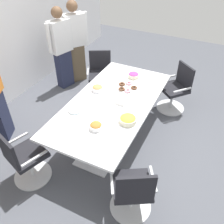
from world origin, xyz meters
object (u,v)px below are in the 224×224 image
object	(u,v)px
office_chair_3	(100,76)
person_standing_2	(61,48)
snack_bowl_chips_yellow	(128,119)
donut_platter	(127,87)
office_chair_0	(24,159)
napkin_pile	(121,101)
office_chair_1	(132,192)
snack_bowl_cookies	(97,88)
plate_stack	(75,110)
conference_table	(112,108)
person_standing_3	(75,42)
office_chair_2	(175,91)
snack_bowl_pretzels	(96,126)
snack_bowl_candy_mix	(133,75)

from	to	relation	value
office_chair_3	person_standing_2	bearing A→B (deg)	-24.31
office_chair_3	snack_bowl_chips_yellow	bearing A→B (deg)	102.06
snack_bowl_chips_yellow	donut_platter	bearing A→B (deg)	24.03
office_chair_0	napkin_pile	distance (m)	1.63
office_chair_0	office_chair_1	size ratio (longest dim) A/B	1.00
office_chair_1	snack_bowl_cookies	bearing A→B (deg)	102.31
office_chair_0	office_chair_3	distance (m)	2.43
plate_stack	office_chair_1	bearing A→B (deg)	-119.48
conference_table	napkin_pile	xyz separation A→B (m)	(0.04, -0.14, 0.15)
office_chair_1	snack_bowl_cookies	distance (m)	1.80
snack_bowl_cookies	office_chair_1	bearing A→B (deg)	-137.95
conference_table	office_chair_0	bearing A→B (deg)	151.57
person_standing_3	donut_platter	bearing A→B (deg)	94.66
office_chair_0	office_chair_2	world-z (taller)	same
office_chair_1	office_chair_2	xyz separation A→B (m)	(2.41, 0.10, 0.00)
snack_bowl_chips_yellow	donut_platter	world-z (taller)	snack_bowl_chips_yellow
conference_table	office_chair_3	distance (m)	1.41
conference_table	office_chair_1	world-z (taller)	office_chair_1
conference_table	person_standing_3	size ratio (longest dim) A/B	1.37
snack_bowl_pretzels	plate_stack	size ratio (longest dim) A/B	0.86
person_standing_2	napkin_pile	world-z (taller)	person_standing_2
office_chair_2	snack_bowl_cookies	size ratio (longest dim) A/B	4.93
conference_table	napkin_pile	size ratio (longest dim) A/B	14.81
person_standing_3	snack_bowl_cookies	distance (m)	1.74
person_standing_3	snack_bowl_chips_yellow	distance (m)	2.65
office_chair_0	napkin_pile	xyz separation A→B (m)	(1.34, -0.84, 0.37)
snack_bowl_cookies	office_chair_3	bearing A→B (deg)	26.13
office_chair_3	plate_stack	xyz separation A→B (m)	(-1.57, -0.43, 0.36)
snack_bowl_cookies	plate_stack	size ratio (longest dim) A/B	0.89
donut_platter	office_chair_3	bearing A→B (deg)	52.75
office_chair_0	donut_platter	world-z (taller)	office_chair_0
office_chair_0	plate_stack	size ratio (longest dim) A/B	4.38
conference_table	person_standing_2	bearing A→B (deg)	57.55
office_chair_2	snack_bowl_candy_mix	distance (m)	0.93
conference_table	donut_platter	xyz separation A→B (m)	(0.46, -0.05, 0.14)
snack_bowl_chips_yellow	office_chair_1	bearing A→B (deg)	-152.42
office_chair_1	person_standing_2	world-z (taller)	person_standing_2
office_chair_0	snack_bowl_cookies	bearing A→B (deg)	95.53
office_chair_1	plate_stack	bearing A→B (deg)	120.79
snack_bowl_chips_yellow	snack_bowl_pretzels	xyz separation A→B (m)	(-0.31, 0.33, -0.00)
conference_table	person_standing_2	distance (m)	2.01
plate_stack	snack_bowl_pretzels	bearing A→B (deg)	-114.05
snack_bowl_pretzels	snack_bowl_cookies	distance (m)	0.93
office_chair_1	office_chair_3	xyz separation A→B (m)	(2.25, 1.64, 0.00)
office_chair_0	office_chair_1	distance (m)	1.54
conference_table	napkin_pile	bearing A→B (deg)	-74.10
office_chair_0	napkin_pile	size ratio (longest dim) A/B	5.61
snack_bowl_chips_yellow	napkin_pile	distance (m)	0.46
conference_table	office_chair_0	world-z (taller)	office_chair_0
office_chair_2	office_chair_0	bearing A→B (deg)	102.30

